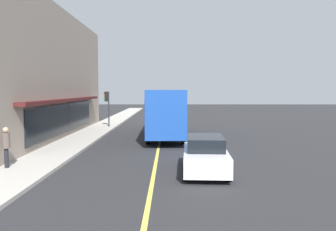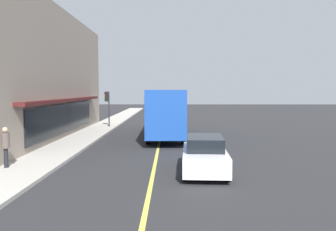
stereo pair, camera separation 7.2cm
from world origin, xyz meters
name	(u,v)px [view 2 (the right image)]	position (x,y,z in m)	size (l,w,h in m)	color
ground	(160,139)	(0.00, 0.00, 0.00)	(120.00, 120.00, 0.00)	#28282B
sidewalk	(83,138)	(0.00, 5.51, 0.07)	(80.00, 2.52, 0.15)	#B2ADA3
lane_centre_stripe	(160,139)	(0.00, 0.00, 0.00)	(36.00, 0.16, 0.01)	#D8D14C
storefront_building	(6,75)	(-0.01, 10.93, 4.58)	(23.63, 8.93, 9.18)	gray
bus	(165,110)	(1.08, -0.37, 1.99)	(11.17, 2.74, 3.50)	#1E4CAD
traffic_light	(107,101)	(7.04, 5.04, 2.53)	(0.30, 0.52, 3.20)	#2D2D33
car_white	(205,155)	(-10.13, -2.18, 0.74)	(4.39, 2.05, 1.52)	white
pedestrian_mid_block	(5,143)	(-9.97, 6.36, 1.21)	(0.34, 0.34, 1.76)	black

